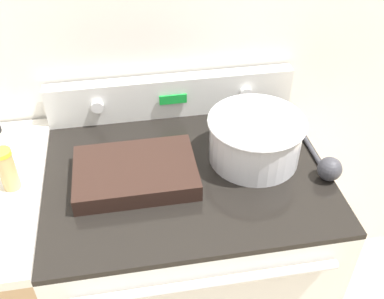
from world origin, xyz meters
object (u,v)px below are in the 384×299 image
at_px(mixing_bowl, 255,137).
at_px(ladle, 327,166).
at_px(casserole_dish, 135,172).
at_px(spice_jar_yellow_cap, 7,169).

relative_size(mixing_bowl, ladle, 0.93).
height_order(mixing_bowl, casserole_dish, mixing_bowl).
bearing_deg(casserole_dish, mixing_bowl, 6.01).
xyz_separation_m(mixing_bowl, spice_jar_yellow_cap, (-0.69, -0.02, -0.00)).
bearing_deg(ladle, casserole_dish, 172.67).
bearing_deg(ladle, spice_jar_yellow_cap, 174.51).
distance_m(mixing_bowl, ladle, 0.22).
distance_m(mixing_bowl, casserole_dish, 0.36).
height_order(casserole_dish, ladle, ladle).
relative_size(casserole_dish, ladle, 1.12).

